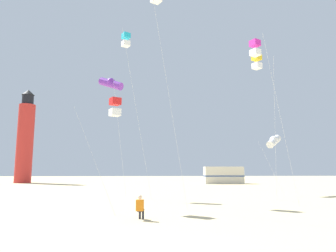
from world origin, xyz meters
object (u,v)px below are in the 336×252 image
(kite_flyer_standing, at_px, (140,207))
(kite_tube_white, at_px, (274,141))
(lighthouse_distant, at_px, (25,138))
(kite_box_cyan, at_px, (126,40))
(rv_van_cream, at_px, (223,175))
(kite_box_scarlet, at_px, (115,107))
(kite_tube_violet, at_px, (111,83))
(kite_box_magenta, at_px, (255,48))
(kite_box_gold, at_px, (257,62))

(kite_flyer_standing, height_order, kite_tube_white, kite_tube_white)
(kite_tube_white, distance_m, lighthouse_distant, 43.58)
(kite_box_cyan, xyz_separation_m, rv_van_cream, (14.46, 25.94, -11.83))
(kite_box_scarlet, xyz_separation_m, kite_tube_violet, (-1.36, 7.99, 3.83))
(kite_box_magenta, relative_size, kite_box_scarlet, 1.71)
(kite_box_cyan, height_order, kite_tube_violet, kite_box_cyan)
(rv_van_cream, bearing_deg, kite_box_cyan, -117.87)
(kite_box_gold, bearing_deg, kite_tube_white, 59.20)
(kite_tube_violet, distance_m, lighthouse_distant, 34.24)
(lighthouse_distant, bearing_deg, kite_box_gold, -46.88)
(kite_flyer_standing, relative_size, kite_tube_violet, 0.11)
(kite_box_cyan, relative_size, kite_tube_violet, 1.29)
(kite_flyer_standing, xyz_separation_m, lighthouse_distant, (-21.85, 40.63, 7.22))
(kite_box_cyan, xyz_separation_m, kite_tube_violet, (-1.45, 2.17, -3.18))
(kite_box_scarlet, distance_m, kite_tube_violet, 8.96)
(kite_box_magenta, height_order, rv_van_cream, kite_box_magenta)
(kite_box_scarlet, height_order, lighthouse_distant, lighthouse_distant)
(kite_tube_white, xyz_separation_m, kite_box_scarlet, (-14.23, -9.84, 1.13))
(kite_tube_violet, bearing_deg, lighthouse_distant, 123.23)
(kite_flyer_standing, height_order, kite_tube_violet, kite_tube_violet)
(kite_box_cyan, height_order, lighthouse_distant, lighthouse_distant)
(lighthouse_distant, bearing_deg, kite_flyer_standing, -61.72)
(kite_flyer_standing, bearing_deg, lighthouse_distant, -49.96)
(kite_box_magenta, bearing_deg, kite_box_cyan, 156.51)
(kite_tube_white, xyz_separation_m, kite_box_magenta, (-4.49, -8.21, 5.92))
(kite_box_cyan, distance_m, rv_van_cream, 31.97)
(kite_box_cyan, bearing_deg, kite_box_gold, -10.93)
(kite_tube_white, height_order, kite_box_scarlet, kite_box_scarlet)
(kite_box_gold, distance_m, lighthouse_distant, 45.01)
(kite_box_cyan, distance_m, kite_box_magenta, 10.74)
(kite_box_cyan, distance_m, kite_box_gold, 10.99)
(kite_box_magenta, relative_size, lighthouse_distant, 0.69)
(kite_flyer_standing, distance_m, rv_van_cream, 38.04)
(kite_tube_white, height_order, rv_van_cream, kite_tube_white)
(lighthouse_distant, bearing_deg, rv_van_cream, -7.90)
(kite_tube_white, height_order, kite_box_magenta, kite_box_magenta)
(kite_tube_violet, xyz_separation_m, kite_box_gold, (11.98, -4.20, 0.74))
(kite_box_gold, height_order, lighthouse_distant, lighthouse_distant)
(kite_tube_white, distance_m, kite_box_gold, 9.06)
(kite_box_gold, bearing_deg, kite_box_cyan, 169.07)
(kite_box_cyan, relative_size, lighthouse_distant, 0.82)
(kite_tube_white, distance_m, kite_tube_violet, 16.46)
(kite_tube_violet, bearing_deg, kite_flyer_standing, -75.43)
(kite_box_scarlet, relative_size, kite_tube_violet, 0.63)
(kite_box_cyan, relative_size, kite_box_magenta, 1.19)
(kite_flyer_standing, height_order, rv_van_cream, rv_van_cream)
(kite_tube_white, distance_m, kite_box_magenta, 11.07)
(kite_flyer_standing, bearing_deg, kite_tube_violet, -63.67)
(kite_box_scarlet, relative_size, kite_box_gold, 0.60)
(kite_box_magenta, height_order, lighthouse_distant, lighthouse_distant)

